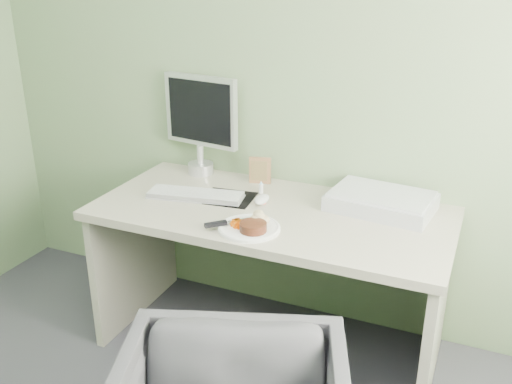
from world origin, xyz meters
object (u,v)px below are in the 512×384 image
at_px(desk, 271,246).
at_px(plate, 249,228).
at_px(monitor, 201,119).
at_px(scanner, 381,202).

relative_size(desk, plate, 6.17).
bearing_deg(monitor, plate, -38.33).
relative_size(scanner, monitor, 0.88).
distance_m(scanner, monitor, 1.01).
bearing_deg(plate, scanner, 42.98).
bearing_deg(desk, scanner, 23.58).
xyz_separation_m(plate, scanner, (0.46, 0.43, 0.03)).
distance_m(desk, scanner, 0.54).
xyz_separation_m(desk, scanner, (0.45, 0.20, 0.22)).
xyz_separation_m(desk, plate, (-0.01, -0.23, 0.19)).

